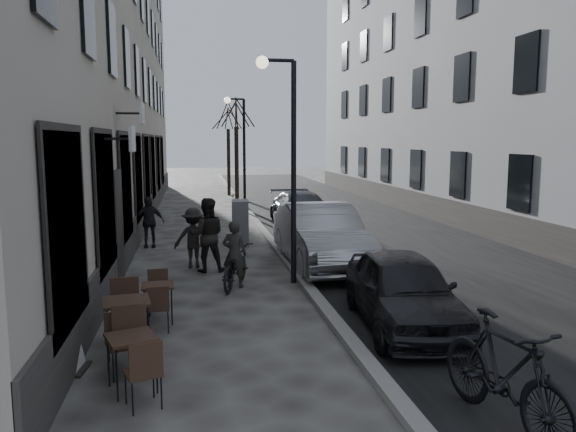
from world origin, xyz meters
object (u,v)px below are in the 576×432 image
object	(u,v)px
streetlamp_near	(286,145)
bistro_set_c	(158,299)
bistro_set_a	(132,357)
utility_cabinet	(240,222)
car_near	(403,290)
tree_far	(228,116)
tree_near	(236,111)
pedestrian_near	(207,235)
car_mid	(321,236)
car_far	(302,210)
moped	(505,373)
pedestrian_mid	(193,238)
streetlamp_far	(240,142)
bicycle	(235,267)
bistro_set_b	(127,321)
sign_board	(72,345)
pedestrian_far	(149,222)

from	to	relation	value
streetlamp_near	bistro_set_c	world-z (taller)	streetlamp_near
streetlamp_near	bistro_set_a	size ratio (longest dim) A/B	3.32
utility_cabinet	car_near	world-z (taller)	utility_cabinet
tree_far	streetlamp_near	bearing A→B (deg)	-90.20
tree_near	pedestrian_near	xyz separation A→B (m)	(-1.83, -13.53, -3.74)
car_mid	car_far	distance (m)	6.47
tree_far	moped	xyz separation A→B (m)	(1.30, -27.87, -4.01)
car_far	moped	xyz separation A→B (m)	(-0.59, -14.86, -0.01)
utility_cabinet	car_mid	bearing A→B (deg)	-58.19
streetlamp_near	pedestrian_mid	size ratio (longest dim) A/B	3.29
streetlamp_far	streetlamp_near	bearing A→B (deg)	-90.00
tree_near	bistro_set_a	xyz separation A→B (m)	(-2.99, -20.16, -4.21)
streetlamp_far	bistro_set_a	size ratio (longest dim) A/B	3.32
tree_far	pedestrian_mid	bearing A→B (deg)	-96.48
streetlamp_near	utility_cabinet	size ratio (longest dim) A/B	3.64
car_mid	moped	distance (m)	8.44
streetlamp_far	car_far	bearing A→B (deg)	-63.98
streetlamp_far	tree_far	xyz separation A→B (m)	(0.07, 9.00, 1.50)
streetlamp_near	tree_near	bearing A→B (deg)	89.72
tree_near	bicycle	size ratio (longest dim) A/B	3.23
bicycle	car_near	distance (m)	4.19
tree_near	bicycle	bearing A→B (deg)	-94.77
car_mid	moped	bearing A→B (deg)	-89.81
bistro_set_b	car_far	world-z (taller)	car_far
bistro_set_b	bistro_set_c	distance (m)	1.49
bistro_set_b	moped	world-z (taller)	moped
bistro_set_b	pedestrian_near	size ratio (longest dim) A/B	0.94
tree_near	bistro_set_a	size ratio (longest dim) A/B	3.72
tree_near	moped	world-z (taller)	tree_near
streetlamp_near	bistro_set_c	size ratio (longest dim) A/B	3.61
utility_cabinet	pedestrian_near	size ratio (longest dim) A/B	0.75
utility_cabinet	sign_board	bearing A→B (deg)	-104.77
streetlamp_far	pedestrian_far	bearing A→B (deg)	-116.05
bistro_set_c	pedestrian_far	world-z (taller)	pedestrian_far
pedestrian_near	car_far	size ratio (longest dim) A/B	0.41
tree_far	bicycle	xyz separation A→B (m)	(-1.27, -21.15, -4.20)
car_mid	car_far	size ratio (longest dim) A/B	1.08
streetlamp_far	bicycle	size ratio (longest dim) A/B	2.89
utility_cabinet	pedestrian_far	size ratio (longest dim) A/B	0.89
bistro_set_a	bicycle	xyz separation A→B (m)	(1.73, 5.00, 0.01)
bistro_set_b	pedestrian_near	xyz separation A→B (m)	(1.37, 5.26, 0.41)
car_near	tree_far	bearing A→B (deg)	98.64
car_near	pedestrian_far	bearing A→B (deg)	125.99
moped	bistro_set_a	bearing A→B (deg)	148.50
utility_cabinet	car_near	bearing A→B (deg)	-71.39
car_near	car_mid	size ratio (longest dim) A/B	0.79
streetlamp_near	car_far	xyz separation A→B (m)	(1.96, 7.99, -2.50)
tree_near	bistro_set_b	bearing A→B (deg)	-99.65
tree_near	car_near	bearing A→B (deg)	-85.46
bistro_set_a	tree_far	bearing A→B (deg)	64.17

